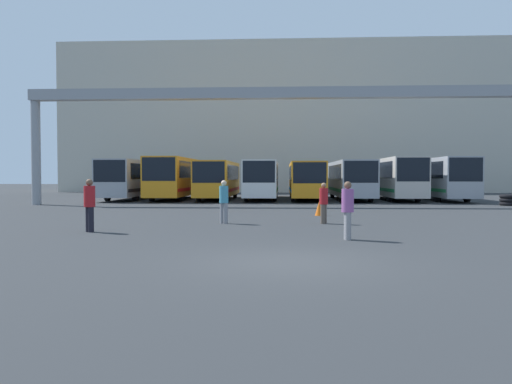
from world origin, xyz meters
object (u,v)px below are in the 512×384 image
object	(u,v)px
bus_slot_4	(306,178)
bus_slot_5	(350,178)
bus_slot_2	(218,178)
bus_slot_3	(262,178)
pedestrian_near_center	(324,202)
pedestrian_far_center	(348,209)
bus_slot_1	(176,176)
bus_slot_7	(438,176)
traffic_cone	(319,208)
bus_slot_0	(134,177)
tire_stack	(508,200)
pedestrian_near_right	(90,204)
bus_slot_6	(393,176)
pedestrian_near_left	(224,201)

from	to	relation	value
bus_slot_4	bus_slot_5	world-z (taller)	bus_slot_5
bus_slot_4	bus_slot_2	bearing A→B (deg)	-173.16
bus_slot_3	pedestrian_near_center	bearing A→B (deg)	-80.78
pedestrian_far_center	pedestrian_near_center	size ratio (longest dim) A/B	1.07
bus_slot_1	bus_slot_7	world-z (taller)	bus_slot_1
bus_slot_3	traffic_cone	xyz separation A→B (m)	(3.43, -16.43, -1.42)
bus_slot_0	tire_stack	bearing A→B (deg)	-15.91
bus_slot_3	pedestrian_near_right	world-z (taller)	bus_slot_3
bus_slot_5	bus_slot_6	size ratio (longest dim) A/B	0.91
bus_slot_2	bus_slot_5	bearing A→B (deg)	1.89
bus_slot_0	bus_slot_1	world-z (taller)	bus_slot_1
bus_slot_2	pedestrian_near_center	distance (m)	20.89
bus_slot_3	bus_slot_2	bearing A→B (deg)	-168.01
bus_slot_6	pedestrian_far_center	size ratio (longest dim) A/B	7.00
bus_slot_6	pedestrian_far_center	xyz separation A→B (m)	(-6.96, -25.66, -0.95)
pedestrian_near_left	traffic_cone	world-z (taller)	pedestrian_near_left
bus_slot_3	pedestrian_near_right	distance (m)	24.41
bus_slot_1	tire_stack	size ratio (longest dim) A/B	10.84
bus_slot_3	pedestrian_far_center	world-z (taller)	bus_slot_3
bus_slot_5	pedestrian_near_left	xyz separation A→B (m)	(-7.77, -20.21, -0.84)
pedestrian_far_center	tire_stack	world-z (taller)	pedestrian_far_center
bus_slot_1	tire_stack	bearing A→B (deg)	-17.35
bus_slot_3	bus_slot_5	xyz separation A→B (m)	(7.06, -0.40, -0.01)
bus_slot_5	tire_stack	bearing A→B (deg)	-38.38
bus_slot_5	bus_slot_7	bearing A→B (deg)	4.41
bus_slot_1	bus_slot_0	bearing A→B (deg)	174.04
pedestrian_near_right	tire_stack	bearing A→B (deg)	-101.02
bus_slot_3	pedestrian_near_center	world-z (taller)	bus_slot_3
bus_slot_0	pedestrian_near_right	xyz separation A→B (m)	(5.63, -23.88, -0.85)
bus_slot_4	tire_stack	size ratio (longest dim) A/B	11.75
bus_slot_2	tire_stack	distance (m)	20.96
bus_slot_5	bus_slot_7	size ratio (longest dim) A/B	0.91
bus_slot_2	bus_slot_6	world-z (taller)	bus_slot_6
bus_slot_0	traffic_cone	distance (m)	21.64
bus_slot_1	bus_slot_5	bearing A→B (deg)	-0.10
bus_slot_2	bus_slot_4	xyz separation A→B (m)	(7.06, 0.85, -0.04)
bus_slot_0	bus_slot_1	bearing A→B (deg)	-5.96
bus_slot_3	bus_slot_0	bearing A→B (deg)	-179.96
bus_slot_5	bus_slot_7	world-z (taller)	bus_slot_7
pedestrian_near_right	bus_slot_2	bearing A→B (deg)	-52.04
traffic_cone	tire_stack	world-z (taller)	tire_stack
bus_slot_7	pedestrian_far_center	world-z (taller)	bus_slot_7
bus_slot_6	tire_stack	bearing A→B (deg)	-54.27
bus_slot_0	bus_slot_7	world-z (taller)	bus_slot_7
traffic_cone	pedestrian_near_right	bearing A→B (deg)	-138.39
bus_slot_2	tire_stack	xyz separation A→B (m)	(19.75, -6.90, -1.39)
bus_slot_5	pedestrian_near_left	distance (m)	21.67
pedestrian_near_center	pedestrian_near_left	size ratio (longest dim) A/B	0.94
bus_slot_2	pedestrian_near_left	xyz separation A→B (m)	(2.82, -19.86, -0.82)
bus_slot_0	bus_slot_5	bearing A→B (deg)	-1.27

